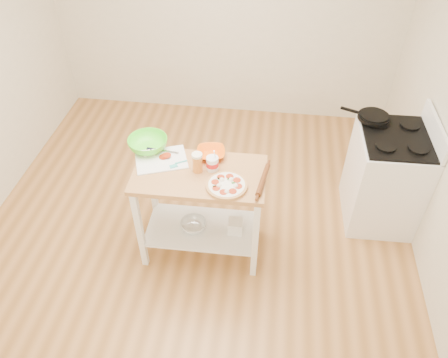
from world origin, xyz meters
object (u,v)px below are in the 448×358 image
Objects in this scene: pizza at (227,185)px; knife at (158,150)px; skillet at (373,117)px; rolling_pin at (263,180)px; spatula at (178,164)px; yogurt_tub at (212,163)px; beer_pint at (197,162)px; shelf_bin at (235,226)px; cutting_board at (161,159)px; prep_island at (200,197)px; orange_bowl at (211,153)px; green_bowl at (148,144)px; shelf_glass_bowl at (193,225)px; gas_stove at (385,177)px.

pizza is 0.70m from knife.
skillet is 1.27m from rolling_pin.
rolling_pin reaches higher than knife.
spatula is 0.28m from yogurt_tub.
beer_pint is 1.35× the size of shelf_bin.
shelf_bin is at bearing -30.32° from cutting_board.
prep_island is 0.34m from beer_pint.
rolling_pin reaches higher than cutting_board.
yogurt_tub is at bearing 30.52° from prep_island.
green_bowl is (-0.53, 0.02, 0.02)m from orange_bowl.
yogurt_tub is (0.10, 0.06, 0.32)m from prep_island.
shelf_bin is at bearing -9.65° from knife.
cutting_board is 1.76× the size of knife.
pizza is at bearing -21.67° from shelf_glass_bowl.
yogurt_tub reaches higher than shelf_bin.
gas_stove reaches higher than pizza.
cutting_board is 2.90× the size of beer_pint.
green_bowl is at bearing 168.93° from knife.
orange_bowl is 1.87× the size of shelf_bin.
orange_bowl is (-1.34, -0.64, -0.05)m from skillet.
skillet reaches higher than spatula.
orange_bowl reaches higher than knife.
beer_pint is at bearing -163.72° from yogurt_tub.
pizza is 0.61m from shelf_bin.
skillet is at bearing 30.41° from beer_pint.
beer_pint is at bearing 173.11° from rolling_pin.
orange_bowl is 1.01× the size of shelf_glass_bowl.
gas_stove reaches higher than yogurt_tub.
orange_bowl reaches higher than shelf_bin.
orange_bowl is (0.24, 0.15, 0.01)m from spatula.
rolling_pin reaches higher than spatula.
spatula reaches higher than shelf_glass_bowl.
prep_island is 0.34m from spatula.
rolling_pin is (0.40, -0.09, -0.04)m from yogurt_tub.
knife is at bearing -179.19° from orange_bowl.
prep_island is 0.44m from cutting_board.
skillet is 2.03× the size of yogurt_tub.
beer_pint reaches higher than shelf_bin.
gas_stove is 1.80m from beer_pint.
prep_island is at bearing -104.93° from orange_bowl.
yogurt_tub is (0.11, 0.03, -0.02)m from beer_pint.
yogurt_tub reaches higher than shelf_glass_bowl.
cutting_board is at bearing 169.62° from rolling_pin.
spatula is at bearing -38.66° from cutting_board.
yogurt_tub reaches higher than orange_bowl.
orange_bowl is 0.51m from rolling_pin.
pizza is 0.23m from yogurt_tub.
beer_pint reaches higher than green_bowl.
rolling_pin is (0.44, -0.26, -0.01)m from orange_bowl.
gas_stove is at bearing -11.71° from spatula.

